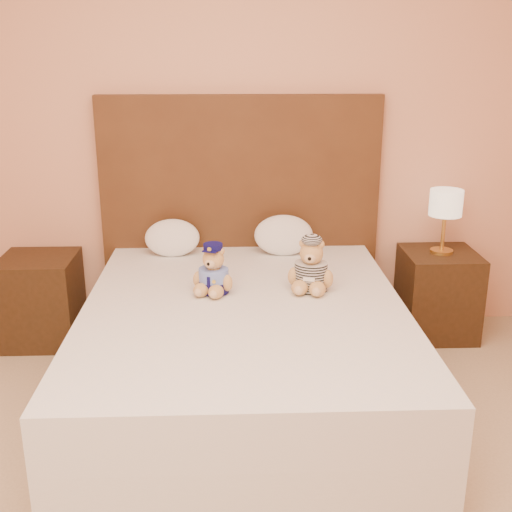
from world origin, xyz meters
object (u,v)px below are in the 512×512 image
at_px(teddy_prisoner, 311,265).
at_px(nightstand_right, 437,294).
at_px(nightstand_left, 41,300).
at_px(pillow_left, 172,236).
at_px(bed, 245,354).
at_px(teddy_police, 214,269).
at_px(lamp, 446,206).
at_px(pillow_right, 284,233).

bearing_deg(teddy_prisoner, nightstand_right, 48.73).
height_order(nightstand_left, pillow_left, pillow_left).
height_order(bed, teddy_police, teddy_police).
distance_m(nightstand_left, pillow_left, 0.92).
relative_size(nightstand_left, nightstand_right, 1.00).
distance_m(nightstand_left, lamp, 2.56).
bearing_deg(nightstand_left, nightstand_right, 0.00).
bearing_deg(nightstand_left, teddy_prisoner, -20.80).
relative_size(bed, lamp, 5.00).
bearing_deg(nightstand_right, teddy_prisoner, -145.77).
relative_size(bed, pillow_left, 5.97).
bearing_deg(teddy_police, lamp, 44.73).
distance_m(bed, teddy_prisoner, 0.58).
bearing_deg(nightstand_right, pillow_left, 178.97).
bearing_deg(nightstand_right, pillow_right, 178.26).
bearing_deg(lamp, teddy_police, -155.97).
bearing_deg(bed, teddy_prisoner, 28.28).
height_order(nightstand_left, teddy_police, teddy_police).
distance_m(bed, nightstand_right, 1.48).
xyz_separation_m(teddy_police, pillow_right, (0.42, 0.66, -0.00)).
height_order(nightstand_right, teddy_police, teddy_police).
bearing_deg(bed, teddy_police, 131.63).
bearing_deg(nightstand_left, bed, -32.62).
distance_m(nightstand_right, pillow_right, 1.07).
bearing_deg(lamp, teddy_prisoner, -145.77).
xyz_separation_m(nightstand_left, pillow_left, (0.83, 0.03, 0.39)).
bearing_deg(nightstand_right, bed, -147.38).
distance_m(nightstand_left, nightstand_right, 2.50).
bearing_deg(bed, nightstand_right, 32.62).
bearing_deg(bed, pillow_right, 72.41).
relative_size(nightstand_right, teddy_police, 2.09).
relative_size(nightstand_left, pillow_right, 1.51).
distance_m(teddy_prisoner, pillow_left, 1.01).
bearing_deg(nightstand_right, teddy_police, -155.97).
xyz_separation_m(nightstand_right, pillow_right, (-0.99, 0.03, 0.40)).
distance_m(nightstand_right, teddy_prisoner, 1.16).
relative_size(bed, teddy_prisoner, 7.09).
height_order(bed, teddy_prisoner, teddy_prisoner).
bearing_deg(teddy_prisoner, pillow_left, 155.08).
bearing_deg(lamp, bed, -147.38).
bearing_deg(lamp, pillow_left, 178.97).
distance_m(nightstand_left, teddy_police, 1.33).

